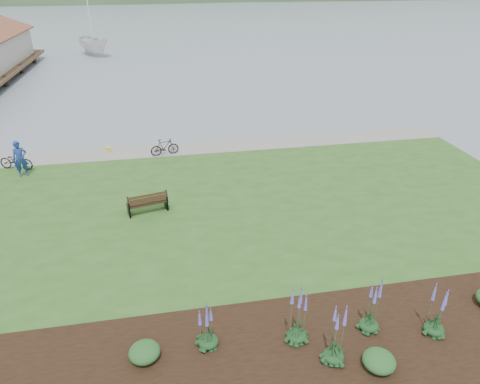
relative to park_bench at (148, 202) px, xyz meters
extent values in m
plane|color=slate|center=(2.30, 0.81, -0.96)|extent=(600.00, 600.00, 0.00)
cube|color=#2A571E|center=(2.30, -1.19, -0.76)|extent=(34.00, 20.00, 0.40)
cube|color=gray|center=(2.30, 7.71, -0.54)|extent=(34.00, 2.20, 0.03)
cube|color=black|center=(5.30, -8.99, -0.54)|extent=(24.00, 4.40, 0.04)
cube|color=black|center=(-0.03, 0.12, -0.05)|extent=(1.89, 1.01, 0.06)
cube|color=black|center=(0.05, -0.21, 0.28)|extent=(1.79, 0.57, 0.56)
cube|color=black|center=(-0.88, -0.08, -0.31)|extent=(0.20, 0.62, 0.49)
cube|color=black|center=(0.83, 0.31, -0.31)|extent=(0.20, 0.62, 0.49)
imported|color=navy|center=(-6.74, 5.35, 0.62)|extent=(0.99, 0.82, 2.36)
imported|color=black|center=(-7.34, 6.37, -0.05)|extent=(1.24, 2.07, 1.02)
imported|color=black|center=(0.97, 6.92, -0.04)|extent=(0.81, 1.78, 1.03)
imported|color=silver|center=(-7.32, 44.77, -0.96)|extent=(15.35, 15.41, 29.05)
cube|color=yellow|center=(-2.47, 8.01, -0.39)|extent=(0.26, 0.35, 0.34)
ellipsoid|color=#14371A|center=(5.31, -9.61, -0.36)|extent=(0.62, 0.62, 0.31)
cone|color=#544DB4|center=(5.31, -9.61, 0.76)|extent=(0.32, 0.32, 1.94)
ellipsoid|color=#14371A|center=(6.85, -8.68, -0.36)|extent=(0.62, 0.62, 0.31)
cone|color=#544DB4|center=(6.85, -8.68, 0.74)|extent=(0.32, 0.32, 1.91)
ellipsoid|color=#14371A|center=(8.77, -9.19, -0.36)|extent=(0.62, 0.62, 0.31)
cone|color=#544DB4|center=(8.77, -9.19, 0.57)|extent=(0.32, 0.32, 1.56)
ellipsoid|color=#14371A|center=(1.81, -8.42, -0.36)|extent=(0.62, 0.62, 0.31)
cone|color=#544DB4|center=(1.81, -8.42, 0.52)|extent=(0.36, 0.36, 1.47)
ellipsoid|color=#14371A|center=(4.50, -8.67, -0.36)|extent=(0.62, 0.62, 0.31)
cone|color=#544DB4|center=(4.50, -8.67, 0.80)|extent=(0.36, 0.36, 2.01)
ellipsoid|color=#1E4C21|center=(-0.06, -8.55, -0.29)|extent=(0.92, 0.92, 0.46)
ellipsoid|color=#1E4C21|center=(6.48, -10.09, -0.28)|extent=(0.94, 0.94, 0.47)
camera|label=1|loc=(1.06, -17.71, 9.58)|focal=32.00mm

